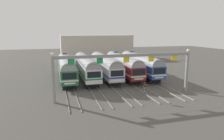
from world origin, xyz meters
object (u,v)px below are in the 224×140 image
at_px(commuter_train_silver, 105,65).
at_px(catenary_gantry, 126,62).
at_px(commuter_train_white, 86,66).
at_px(commuter_train_maroon, 123,64).
at_px(yard_signal_mast, 145,88).
at_px(commuter_train_green, 66,67).
at_px(commuter_train_blue, 140,64).

bearing_deg(commuter_train_silver, catenary_gantry, -90.00).
xyz_separation_m(commuter_train_white, catenary_gantry, (3.99, -13.49, 2.55)).
bearing_deg(commuter_train_silver, commuter_train_maroon, 0.06).
bearing_deg(catenary_gantry, commuter_train_white, 106.46).
distance_m(commuter_train_white, yard_signal_mast, 16.90).
xyz_separation_m(commuter_train_green, commuter_train_white, (3.99, -0.00, -0.00)).
relative_size(commuter_train_silver, yard_signal_mast, 6.79).
bearing_deg(commuter_train_blue, commuter_train_green, 180.00).
height_order(commuter_train_green, catenary_gantry, catenary_gantry).
height_order(commuter_train_maroon, catenary_gantry, catenary_gantry).
distance_m(catenary_gantry, yard_signal_mast, 4.53).
xyz_separation_m(commuter_train_green, commuter_train_blue, (15.95, 0.00, 0.00)).
bearing_deg(commuter_train_silver, yard_signal_mast, -82.80).
relative_size(commuter_train_white, catenary_gantry, 0.85).
bearing_deg(commuter_train_maroon, yard_signal_mast, -97.20).
bearing_deg(commuter_train_white, commuter_train_maroon, 0.03).
xyz_separation_m(commuter_train_silver, yard_signal_mast, (1.99, -15.78, -0.82)).
bearing_deg(yard_signal_mast, commuter_train_green, 122.28).
relative_size(commuter_train_green, commuter_train_maroon, 1.00).
bearing_deg(catenary_gantry, yard_signal_mast, -48.89).
distance_m(commuter_train_maroon, commuter_train_blue, 3.99).
distance_m(commuter_train_blue, catenary_gantry, 15.88).
bearing_deg(commuter_train_silver, commuter_train_green, 179.97).
xyz_separation_m(commuter_train_green, commuter_train_silver, (7.98, -0.00, -0.00)).
distance_m(commuter_train_silver, yard_signal_mast, 15.93).
bearing_deg(commuter_train_white, commuter_train_silver, 0.00).
xyz_separation_m(commuter_train_maroon, yard_signal_mast, (-1.99, -15.78, -0.82)).
distance_m(commuter_train_green, catenary_gantry, 15.88).
relative_size(commuter_train_white, commuter_train_silver, 1.00).
height_order(commuter_train_green, commuter_train_white, commuter_train_green).
bearing_deg(commuter_train_green, commuter_train_blue, 0.00).
xyz_separation_m(commuter_train_white, commuter_train_maroon, (7.98, 0.00, 0.00)).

